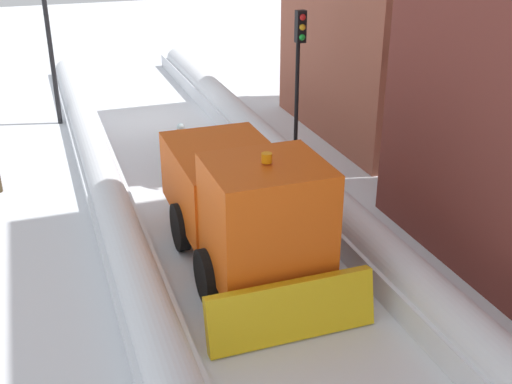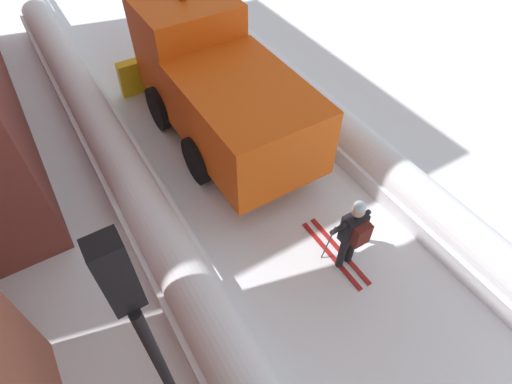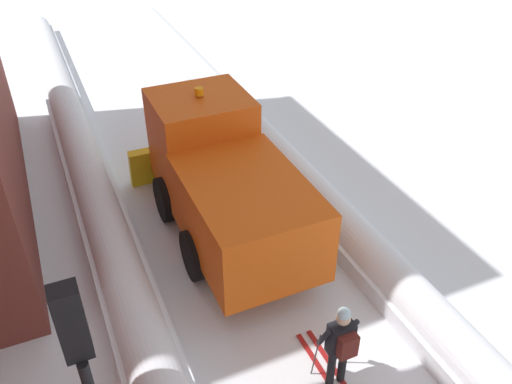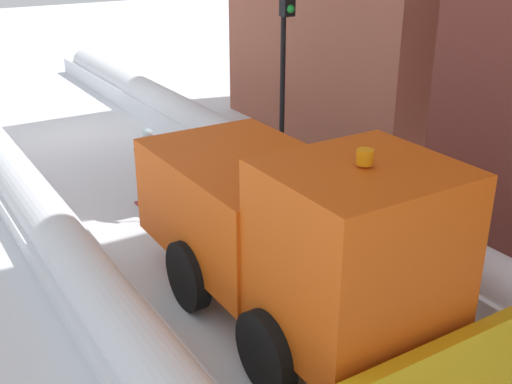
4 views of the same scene
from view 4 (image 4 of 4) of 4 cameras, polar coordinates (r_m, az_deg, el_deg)
The scene contains 6 objects.
ground_plane at distance 10.36m, azimuth 1.54°, elevation -9.29°, with size 80.00×80.00×0.00m, color white.
snowbank_left at distance 11.55m, azimuth 12.10°, elevation -3.73°, with size 1.10×36.00×1.01m.
snowbank_right at distance 9.26m, azimuth -11.88°, elevation -11.76°, with size 1.10×36.00×0.90m.
plow_truck at distance 9.10m, azimuth 3.36°, elevation -3.49°, with size 3.20×5.98×3.12m.
skier at distance 12.97m, azimuth -9.43°, elevation 2.24°, with size 0.62×1.80×1.81m.
traffic_light_pole at distance 14.84m, azimuth 2.67°, elevation 13.70°, with size 0.28×0.42×4.47m.
Camera 4 is at (4.84, 17.29, 5.54)m, focal length 44.95 mm.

